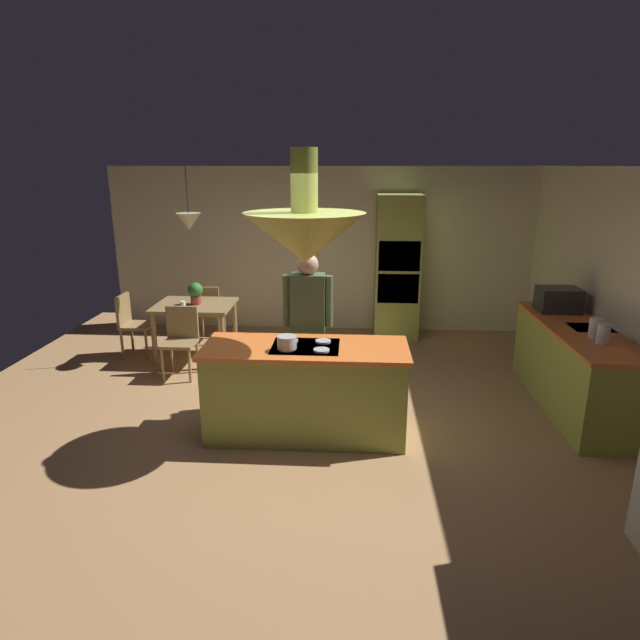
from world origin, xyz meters
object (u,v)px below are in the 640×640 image
canister_sugar (595,328)px  cooking_pot_on_cooktop (287,342)px  chair_facing_island (181,337)px  oven_tower (397,267)px  microwave_on_counter (558,300)px  canister_flour (603,334)px  kitchen_island (306,390)px  chair_by_back_wall (208,310)px  chair_at_corner (132,321)px  person_at_island (308,321)px  potted_plant_on_table (195,292)px  dining_table (195,311)px  cup_on_table (183,304)px

canister_sugar → cooking_pot_on_cooktop: canister_sugar is taller
chair_facing_island → canister_sugar: (4.54, -1.01, 0.51)m
oven_tower → microwave_on_counter: (1.74, -1.79, -0.03)m
canister_flour → canister_sugar: bearing=90.0°
kitchen_island → cooking_pot_on_cooktop: (-0.16, -0.13, 0.53)m
chair_by_back_wall → chair_at_corner: 1.11m
person_at_island → cooking_pot_on_cooktop: bearing=-99.1°
person_at_island → potted_plant_on_table: size_ratio=5.64×
oven_tower → dining_table: bearing=-157.8°
potted_plant_on_table → cooking_pot_on_cooktop: potted_plant_on_table is taller
dining_table → canister_flour: 4.91m
chair_at_corner → microwave_on_counter: 5.50m
dining_table → cup_on_table: cup_on_table is taller
microwave_on_counter → canister_flour: bearing=-90.0°
kitchen_island → canister_sugar: 2.93m
microwave_on_counter → cooking_pot_on_cooktop: microwave_on_counter is taller
person_at_island → potted_plant_on_table: person_at_island is taller
canister_sugar → cooking_pot_on_cooktop: (-3.00, -0.57, -0.02)m
microwave_on_counter → chair_facing_island: bearing=-180.0°
chair_at_corner → potted_plant_on_table: potted_plant_on_table is taller
dining_table → chair_by_back_wall: 0.67m
chair_facing_island → chair_by_back_wall: same height
canister_sugar → microwave_on_counter: (0.00, 1.02, 0.04)m
dining_table → cooking_pot_on_cooktop: 2.73m
chair_facing_island → chair_by_back_wall: bearing=90.0°
oven_tower → microwave_on_counter: size_ratio=4.69×
kitchen_island → chair_by_back_wall: 3.23m
dining_table → canister_sugar: canister_sugar is taller
chair_by_back_wall → kitchen_island: bearing=121.7°
kitchen_island → oven_tower: oven_tower is taller
kitchen_island → person_at_island: (-0.03, 0.66, 0.51)m
chair_facing_island → cup_on_table: chair_facing_island is taller
chair_by_back_wall → potted_plant_on_table: 0.80m
person_at_island → chair_facing_island: size_ratio=1.94×
chair_at_corner → canister_sugar: 5.71m
dining_table → chair_at_corner: 0.91m
dining_table → chair_at_corner: bearing=-180.0°
chair_by_back_wall → canister_flour: size_ratio=4.37×
person_at_island → chair_at_corner: (-2.56, 1.44, -0.47)m
person_at_island → cooking_pot_on_cooktop: person_at_island is taller
kitchen_island → potted_plant_on_table: potted_plant_on_table is taller
microwave_on_counter → chair_by_back_wall: bearing=164.1°
person_at_island → cup_on_table: person_at_island is taller
chair_facing_island → potted_plant_on_table: bearing=87.0°
dining_table → person_at_island: person_at_island is taller
chair_facing_island → person_at_island: bearing=-25.3°
canister_flour → canister_sugar: canister_sugar is taller
chair_facing_island → cup_on_table: 0.54m
chair_by_back_wall → canister_sugar: (4.54, -2.31, 0.51)m
cup_on_table → microwave_on_counter: size_ratio=0.20×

